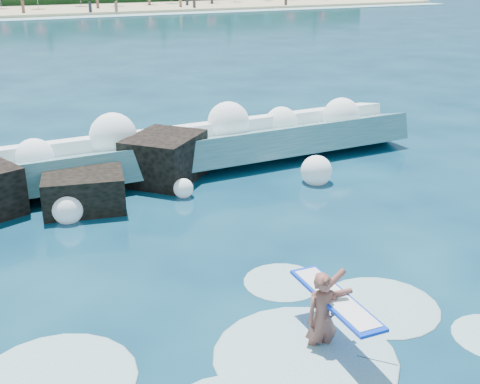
{
  "coord_description": "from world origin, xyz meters",
  "views": [
    {
      "loc": [
        -4.34,
        -9.47,
        6.1
      ],
      "look_at": [
        1.5,
        2.0,
        1.2
      ],
      "focal_mm": 45.0,
      "sensor_mm": 36.0,
      "label": 1
    }
  ],
  "objects": [
    {
      "name": "surf_foam",
      "position": [
        -0.22,
        -2.17,
        0.0
      ],
      "size": [
        9.15,
        5.13,
        0.16
      ],
      "color": "silver",
      "rests_on": "ground"
    },
    {
      "name": "ground",
      "position": [
        0.0,
        0.0,
        0.0
      ],
      "size": [
        200.0,
        200.0,
        0.0
      ],
      "primitive_type": "plane",
      "color": "#082840",
      "rests_on": "ground"
    },
    {
      "name": "rock_cluster",
      "position": [
        -1.67,
        6.36,
        0.51
      ],
      "size": [
        8.8,
        3.66,
        1.61
      ],
      "color": "black",
      "rests_on": "ground"
    },
    {
      "name": "surfer_with_board",
      "position": [
        0.86,
        -2.4,
        0.61
      ],
      "size": [
        0.94,
        2.86,
        1.66
      ],
      "color": "brown",
      "rests_on": "ground"
    },
    {
      "name": "breaking_wave",
      "position": [
        1.08,
        7.62,
        0.55
      ],
      "size": [
        18.27,
        2.83,
        1.57
      ],
      "color": "teal",
      "rests_on": "ground"
    },
    {
      "name": "wave_spray",
      "position": [
        1.09,
        7.38,
        1.04
      ],
      "size": [
        15.13,
        4.53,
        2.09
      ],
      "color": "white",
      "rests_on": "ground"
    },
    {
      "name": "beachgoers",
      "position": [
        6.71,
        74.41,
        1.12
      ],
      "size": [
        105.38,
        13.22,
        1.92
      ],
      "color": "#3F332D",
      "rests_on": "ground"
    }
  ]
}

